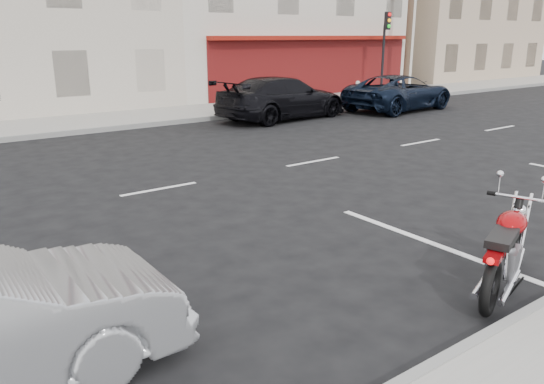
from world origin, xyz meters
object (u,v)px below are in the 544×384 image
(car_far, at_px, (282,98))
(fire_hydrant, at_px, (358,88))
(traffic_light, at_px, (385,43))
(suv_far, at_px, (399,93))
(motorcycle, at_px, (517,234))

(car_far, bearing_deg, fire_hydrant, -73.82)
(traffic_light, bearing_deg, suv_far, -129.03)
(fire_hydrant, bearing_deg, traffic_light, -6.36)
(suv_far, bearing_deg, car_far, 74.12)
(fire_hydrant, distance_m, suv_far, 3.85)
(suv_far, bearing_deg, fire_hydrant, -25.71)
(car_far, bearing_deg, suv_far, -106.33)
(traffic_light, distance_m, motorcycle, 19.80)
(traffic_light, xyz_separation_m, suv_far, (-2.80, -3.45, -1.85))
(fire_hydrant, distance_m, motorcycle, 18.84)
(motorcycle, relative_size, car_far, 0.38)
(fire_hydrant, relative_size, motorcycle, 0.36)
(traffic_light, bearing_deg, motorcycle, -132.65)
(traffic_light, relative_size, motorcycle, 1.90)
(traffic_light, height_order, car_far, traffic_light)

